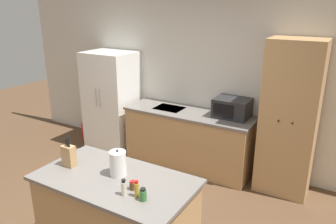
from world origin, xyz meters
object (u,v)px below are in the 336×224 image
pantry_cabinet (290,119)px  knife_block (69,156)px  spice_bottle_green_herb (124,188)px  kettle (118,163)px  spice_bottle_tall_dark (133,185)px  refrigerator (112,101)px  microwave (232,108)px  fire_extinguisher (86,132)px  spice_bottle_amber_oil (137,189)px  spice_bottle_short_red (143,195)px

pantry_cabinet → knife_block: pantry_cabinet is taller
spice_bottle_green_herb → pantry_cabinet: bearing=70.0°
kettle → spice_bottle_tall_dark: bearing=-26.5°
refrigerator → microwave: 2.12m
fire_extinguisher → pantry_cabinet: bearing=2.9°
fire_extinguisher → spice_bottle_amber_oil: bearing=-38.3°
pantry_cabinet → knife_block: size_ratio=6.34×
microwave → spice_bottle_amber_oil: size_ratio=3.23×
spice_bottle_amber_oil → knife_block: bearing=173.4°
refrigerator → spice_bottle_short_red: size_ratio=15.26×
spice_bottle_short_red → pantry_cabinet: bearing=73.8°
refrigerator → knife_block: size_ratio=5.21×
microwave → spice_bottle_green_herb: size_ratio=3.29×
spice_bottle_short_red → spice_bottle_amber_oil: bearing=167.9°
knife_block → fire_extinguisher: 2.88m
refrigerator → kettle: (1.79, -2.05, 0.19)m
knife_block → spice_bottle_tall_dark: bearing=-1.9°
refrigerator → spice_bottle_amber_oil: (2.15, -2.26, 0.14)m
spice_bottle_green_herb → spice_bottle_amber_oil: bearing=19.0°
spice_bottle_amber_oil → spice_bottle_green_herb: (-0.11, -0.04, -0.00)m
microwave → spice_bottle_tall_dark: bearing=-91.4°
spice_bottle_amber_oil → spice_bottle_green_herb: 0.11m
refrigerator → kettle: 2.73m
microwave → knife_block: 2.43m
spice_bottle_green_herb → fire_extinguisher: size_ratio=0.35×
spice_bottle_short_red → spice_bottle_amber_oil: size_ratio=0.73×
spice_bottle_green_herb → fire_extinguisher: bearing=140.1°
refrigerator → fire_extinguisher: 0.88m
spice_bottle_short_red → fire_extinguisher: spice_bottle_short_red is taller
fire_extinguisher → knife_block: bearing=-48.1°
pantry_cabinet → spice_bottle_short_red: bearing=-106.2°
knife_block → spice_bottle_amber_oil: bearing=-6.6°
knife_block → spice_bottle_short_red: size_ratio=2.93×
knife_block → spice_bottle_short_red: bearing=-7.0°
refrigerator → fire_extinguisher: bearing=-169.1°
microwave → knife_block: size_ratio=1.52×
pantry_cabinet → spice_bottle_short_red: size_ratio=18.56×
spice_bottle_short_red → spice_bottle_green_herb: spice_bottle_green_herb is taller
spice_bottle_amber_oil → kettle: size_ratio=0.58×
spice_bottle_green_herb → fire_extinguisher: 3.51m
spice_bottle_tall_dark → kettle: bearing=153.5°
spice_bottle_short_red → fire_extinguisher: 3.63m
spice_bottle_tall_dark → spice_bottle_green_herb: spice_bottle_green_herb is taller
spice_bottle_tall_dark → spice_bottle_green_herb: 0.12m
spice_bottle_short_red → kettle: 0.49m
pantry_cabinet → fire_extinguisher: bearing=-177.1°
pantry_cabinet → refrigerator: bearing=-178.7°
refrigerator → spice_bottle_amber_oil: size_ratio=11.07×
knife_block → fire_extinguisher: knife_block is taller
knife_block → spice_bottle_tall_dark: knife_block is taller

